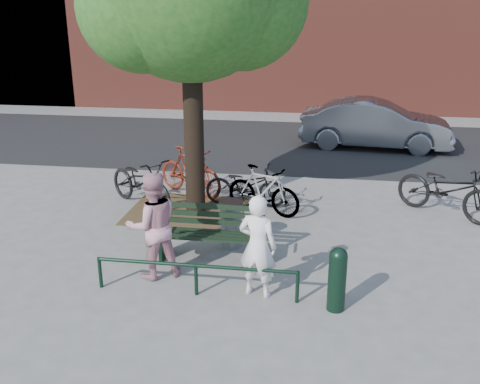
% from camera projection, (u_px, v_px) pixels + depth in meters
% --- Properties ---
extents(ground, '(90.00, 90.00, 0.00)m').
position_uv_depth(ground, '(212.00, 259.00, 9.14)').
color(ground, gray).
rests_on(ground, ground).
extents(dirt_pit, '(2.40, 2.00, 0.02)m').
position_uv_depth(dirt_pit, '(187.00, 211.00, 11.34)').
color(dirt_pit, brown).
rests_on(dirt_pit, ground).
extents(road, '(40.00, 7.00, 0.01)m').
position_uv_depth(road, '(265.00, 143.00, 17.09)').
color(road, black).
rests_on(road, ground).
extents(park_bench, '(1.74, 0.54, 0.97)m').
position_uv_depth(park_bench, '(213.00, 232.00, 9.06)').
color(park_bench, black).
rests_on(park_bench, ground).
extents(guard_railing, '(3.06, 0.06, 0.51)m').
position_uv_depth(guard_railing, '(196.00, 270.00, 7.88)').
color(guard_railing, black).
rests_on(guard_railing, ground).
extents(person_left, '(0.65, 0.50, 1.58)m').
position_uv_depth(person_left, '(258.00, 246.00, 7.77)').
color(person_left, white).
rests_on(person_left, ground).
extents(person_right, '(1.06, 0.99, 1.73)m').
position_uv_depth(person_right, '(153.00, 226.00, 8.31)').
color(person_right, '#C98A94').
rests_on(person_right, ground).
extents(bollard, '(0.26, 0.26, 0.96)m').
position_uv_depth(bollard, '(337.00, 277.00, 7.46)').
color(bollard, black).
rests_on(bollard, ground).
extents(litter_bin, '(0.42, 0.42, 0.86)m').
position_uv_depth(litter_bin, '(231.00, 224.00, 9.53)').
color(litter_bin, gray).
rests_on(litter_bin, ground).
extents(bicycle_a, '(2.10, 1.83, 1.09)m').
position_uv_depth(bicycle_a, '(141.00, 182.00, 11.46)').
color(bicycle_a, black).
rests_on(bicycle_a, ground).
extents(bicycle_b, '(1.86, 1.36, 1.11)m').
position_uv_depth(bicycle_b, '(190.00, 171.00, 12.21)').
color(bicycle_b, '#58180C').
rests_on(bicycle_b, ground).
extents(bicycle_c, '(1.80, 0.72, 0.93)m').
position_uv_depth(bicycle_c, '(245.00, 185.00, 11.52)').
color(bicycle_c, black).
rests_on(bicycle_c, ground).
extents(bicycle_d, '(1.74, 1.12, 1.02)m').
position_uv_depth(bicycle_d, '(263.00, 190.00, 11.07)').
color(bicycle_d, gray).
rests_on(bicycle_d, ground).
extents(bicycle_e, '(2.20, 1.93, 1.15)m').
position_uv_depth(bicycle_e, '(447.00, 189.00, 10.92)').
color(bicycle_e, black).
rests_on(bicycle_e, ground).
extents(parked_car, '(4.62, 1.97, 1.48)m').
position_uv_depth(parked_car, '(375.00, 124.00, 16.30)').
color(parked_car, slate).
rests_on(parked_car, ground).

